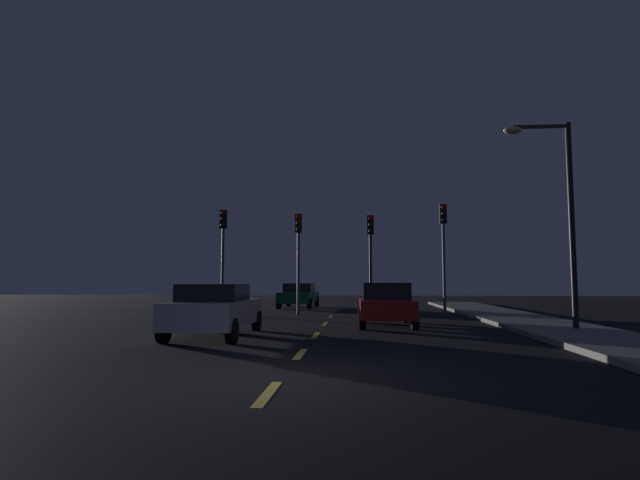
# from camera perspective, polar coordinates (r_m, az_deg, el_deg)

# --- Properties ---
(ground_plane) EXTENTS (80.00, 80.00, 0.00)m
(ground_plane) POSITION_cam_1_polar(r_m,az_deg,el_deg) (15.32, -0.27, -10.63)
(ground_plane) COLOR black
(sidewalk_curb_right) EXTENTS (3.00, 40.00, 0.15)m
(sidewalk_curb_right) POSITION_cam_1_polar(r_m,az_deg,el_deg) (16.47, 27.11, -9.44)
(sidewalk_curb_right) COLOR gray
(sidewalk_curb_right) RESTS_ON ground_plane
(lane_stripe_nearest) EXTENTS (0.16, 1.60, 0.01)m
(lane_stripe_nearest) POSITION_cam_1_polar(r_m,az_deg,el_deg) (7.28, -6.02, -17.15)
(lane_stripe_nearest) COLOR #EACC4C
(lane_stripe_nearest) RESTS_ON ground_plane
(lane_stripe_second) EXTENTS (0.16, 1.60, 0.01)m
(lane_stripe_second) POSITION_cam_1_polar(r_m,az_deg,el_deg) (10.98, -2.27, -12.95)
(lane_stripe_second) COLOR #EACC4C
(lane_stripe_second) RESTS_ON ground_plane
(lane_stripe_third) EXTENTS (0.16, 1.60, 0.01)m
(lane_stripe_third) POSITION_cam_1_polar(r_m,az_deg,el_deg) (14.73, -0.47, -10.86)
(lane_stripe_third) COLOR #EACC4C
(lane_stripe_third) RESTS_ON ground_plane
(lane_stripe_fourth) EXTENTS (0.16, 1.60, 0.01)m
(lane_stripe_fourth) POSITION_cam_1_polar(r_m,az_deg,el_deg) (18.50, 0.58, -9.61)
(lane_stripe_fourth) COLOR #EACC4C
(lane_stripe_fourth) RESTS_ON ground_plane
(lane_stripe_fifth) EXTENTS (0.16, 1.60, 0.01)m
(lane_stripe_fifth) POSITION_cam_1_polar(r_m,az_deg,el_deg) (22.28, 1.28, -8.78)
(lane_stripe_fifth) COLOR #EACC4C
(lane_stripe_fifth) RESTS_ON ground_plane
(traffic_signal_far_left) EXTENTS (0.32, 0.38, 5.01)m
(traffic_signal_far_left) POSITION_cam_1_polar(r_m,az_deg,el_deg) (24.36, -11.11, -0.11)
(traffic_signal_far_left) COLOR #4C4C51
(traffic_signal_far_left) RESTS_ON ground_plane
(traffic_signal_center_left) EXTENTS (0.32, 0.38, 4.78)m
(traffic_signal_center_left) POSITION_cam_1_polar(r_m,az_deg,el_deg) (23.62, -2.51, -0.40)
(traffic_signal_center_left) COLOR #4C4C51
(traffic_signal_center_left) RESTS_ON ground_plane
(traffic_signal_center_right) EXTENTS (0.32, 0.38, 4.67)m
(traffic_signal_center_right) POSITION_cam_1_polar(r_m,az_deg,el_deg) (23.44, 5.83, -0.53)
(traffic_signal_center_right) COLOR #2D2D30
(traffic_signal_center_right) RESTS_ON ground_plane
(traffic_signal_far_right) EXTENTS (0.32, 0.38, 5.16)m
(traffic_signal_far_right) POSITION_cam_1_polar(r_m,az_deg,el_deg) (23.78, 14.02, 0.28)
(traffic_signal_far_right) COLOR #4C4C51
(traffic_signal_far_right) RESTS_ON ground_plane
(car_stopped_ahead) EXTENTS (1.94, 4.01, 1.52)m
(car_stopped_ahead) POSITION_cam_1_polar(r_m,az_deg,el_deg) (17.70, 7.56, -7.32)
(car_stopped_ahead) COLOR #B21919
(car_stopped_ahead) RESTS_ON ground_plane
(car_adjacent_lane) EXTENTS (2.05, 4.49, 1.49)m
(car_adjacent_lane) POSITION_cam_1_polar(r_m,az_deg,el_deg) (14.57, -11.94, -7.80)
(car_adjacent_lane) COLOR silver
(car_adjacent_lane) RESTS_ON ground_plane
(car_oncoming_far) EXTENTS (2.17, 4.03, 1.44)m
(car_oncoming_far) POSITION_cam_1_polar(r_m,az_deg,el_deg) (29.51, -2.46, -6.36)
(car_oncoming_far) COLOR #0F4C2D
(car_oncoming_far) RESTS_ON ground_plane
(street_lamp_right) EXTENTS (2.05, 0.36, 6.51)m
(street_lamp_right) POSITION_cam_1_polar(r_m,az_deg,el_deg) (17.03, 25.81, 3.86)
(street_lamp_right) COLOR black
(street_lamp_right) RESTS_ON ground_plane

